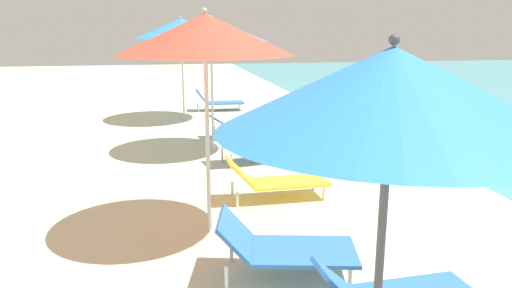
{
  "coord_description": "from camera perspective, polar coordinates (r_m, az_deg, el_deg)",
  "views": [
    {
      "loc": [
        -0.9,
        5.39,
        2.44
      ],
      "look_at": [
        0.26,
        11.37,
        0.98
      ],
      "focal_mm": 33.69,
      "sensor_mm": 36.0,
      "label": 1
    }
  ],
  "objects": [
    {
      "name": "cooler_box",
      "position": [
        8.38,
        14.46,
        -2.53
      ],
      "size": [
        0.52,
        0.35,
        0.38
      ],
      "color": "#338C59",
      "rests_on": "ground"
    },
    {
      "name": "lounger_fifth_shoreside",
      "position": [
        11.11,
        -1.74,
        2.36
      ],
      "size": [
        1.63,
        0.87,
        0.56
      ],
      "rotation": [
        0.0,
        0.0,
        0.17
      ],
      "color": "blue",
      "rests_on": "ground"
    },
    {
      "name": "umbrella_fifth",
      "position": [
        9.64,
        -5.39,
        13.29
      ],
      "size": [
        2.25,
        2.25,
        2.7
      ],
      "color": "silver",
      "rests_on": "ground"
    },
    {
      "name": "umbrella_fourth",
      "position": [
        5.61,
        -6.08,
        12.78
      ],
      "size": [
        2.04,
        2.04,
        2.68
      ],
      "color": "silver",
      "rests_on": "ground"
    },
    {
      "name": "umbrella_third",
      "position": [
        2.6,
        15.74,
        6.16
      ],
      "size": [
        1.85,
        1.85,
        2.42
      ],
      "color": "#4C4C51",
      "rests_on": "ground"
    },
    {
      "name": "umbrella_farthest",
      "position": [
        13.32,
        -8.89,
        13.42
      ],
      "size": [
        2.48,
        2.48,
        2.79
      ],
      "color": "silver",
      "rests_on": "ground"
    },
    {
      "name": "lounger_fifth_inland",
      "position": [
        8.97,
        -0.44,
        -0.24
      ],
      "size": [
        1.48,
        0.87,
        0.56
      ],
      "rotation": [
        0.0,
        0.0,
        0.19
      ],
      "color": "blue",
      "rests_on": "ground"
    },
    {
      "name": "lounger_farthest_shoreside",
      "position": [
        14.81,
        -4.56,
        5.13
      ],
      "size": [
        1.48,
        0.69,
        0.67
      ],
      "rotation": [
        0.0,
        0.0,
        -0.04
      ],
      "color": "blue",
      "rests_on": "ground"
    },
    {
      "name": "lounger_fourth_shoreside",
      "position": [
        7.06,
        2.19,
        -4.24
      ],
      "size": [
        1.49,
        0.57,
        0.63
      ],
      "rotation": [
        0.0,
        0.0,
        0.01
      ],
      "color": "yellow",
      "rests_on": "ground"
    },
    {
      "name": "lounger_fourth_inland",
      "position": [
        4.94,
        3.22,
        -12.05
      ],
      "size": [
        1.5,
        0.97,
        0.64
      ],
      "rotation": [
        0.0,
        0.0,
        -0.22
      ],
      "color": "blue",
      "rests_on": "ground"
    }
  ]
}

